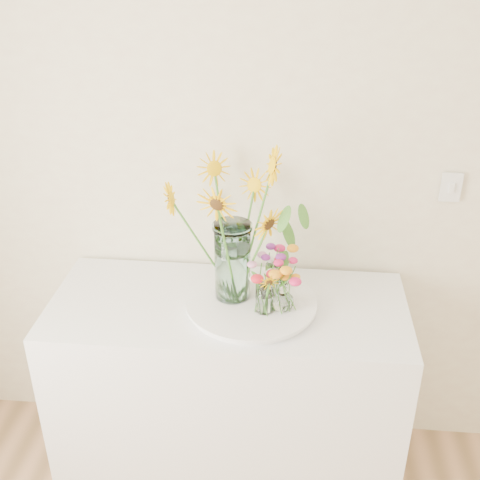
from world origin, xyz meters
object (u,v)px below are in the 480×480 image
Objects in this scene: tray at (251,304)px; small_vase_a at (265,298)px; counter at (229,392)px; small_vase_c at (274,278)px; mason_jar at (232,261)px; small_vase_b at (283,296)px.

tray is 0.11m from small_vase_a.
counter is at bearing 173.61° from tray.
mason_jar is at bearing -162.40° from small_vase_c.
small_vase_c reaches higher than counter.
tray reaches higher than counter.
small_vase_c is (0.18, 0.07, 0.54)m from counter.
counter is 11.31× the size of small_vase_b.
counter is 11.81× the size of small_vase_a.
small_vase_b is 0.13m from small_vase_c.
mason_jar is (0.02, 0.02, 0.63)m from counter.
small_vase_c is (0.08, 0.08, 0.07)m from tray.
small_vase_b is at bearing -13.63° from counter.
counter is 0.56m from small_vase_a.
small_vase_b is at bearing -18.94° from tray.
small_vase_c is (0.03, 0.14, 0.00)m from small_vase_a.
counter is at bearing -133.18° from mason_jar.
small_vase_a reaches higher than tray.
counter is 11.49× the size of small_vase_c.
small_vase_a is at bearing -35.15° from mason_jar.
small_vase_a is 0.97× the size of small_vase_c.
counter is 0.58m from small_vase_b.
mason_jar is 0.19m from small_vase_a.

